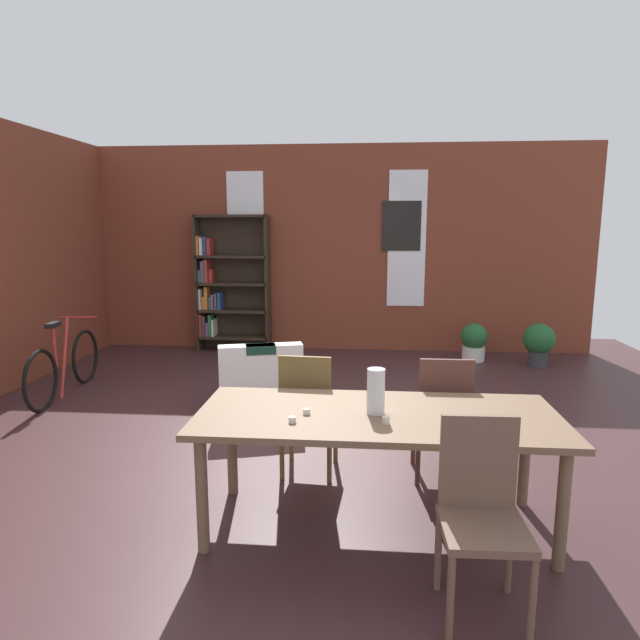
{
  "coord_description": "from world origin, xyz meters",
  "views": [
    {
      "loc": [
        0.6,
        -4.41,
        1.87
      ],
      "look_at": [
        0.13,
        1.1,
        0.9
      ],
      "focal_mm": 30.24,
      "sensor_mm": 36.0,
      "label": 1
    }
  ],
  "objects_px": {
    "vase_on_table": "(376,391)",
    "dining_chair_far_left": "(308,410)",
    "potted_plant_corner": "(474,341)",
    "dining_chair_far_right": "(443,414)",
    "potted_plant_by_shelf": "(539,342)",
    "dining_table": "(377,425)",
    "bicycle_second": "(65,366)",
    "bookshelf_tall": "(227,284)",
    "armchair_white": "(259,384)",
    "dining_chair_near_right": "(481,509)"
  },
  "relations": [
    {
      "from": "vase_on_table",
      "to": "dining_chair_far_left",
      "type": "relative_size",
      "value": 0.29
    },
    {
      "from": "potted_plant_corner",
      "to": "dining_chair_far_right",
      "type": "bearing_deg",
      "value": -104.38
    },
    {
      "from": "potted_plant_by_shelf",
      "to": "potted_plant_corner",
      "type": "bearing_deg",
      "value": 164.04
    },
    {
      "from": "dining_table",
      "to": "dining_chair_far_right",
      "type": "xyz_separation_m",
      "value": [
        0.49,
        0.68,
        -0.16
      ]
    },
    {
      "from": "dining_chair_far_left",
      "to": "potted_plant_corner",
      "type": "relative_size",
      "value": 1.8
    },
    {
      "from": "dining_chair_far_right",
      "to": "potted_plant_corner",
      "type": "relative_size",
      "value": 1.8
    },
    {
      "from": "dining_table",
      "to": "bicycle_second",
      "type": "bearing_deg",
      "value": 144.74
    },
    {
      "from": "dining_chair_far_right",
      "to": "bookshelf_tall",
      "type": "distance_m",
      "value": 4.87
    },
    {
      "from": "dining_table",
      "to": "bicycle_second",
      "type": "relative_size",
      "value": 1.3
    },
    {
      "from": "armchair_white",
      "to": "vase_on_table",
      "type": "bearing_deg",
      "value": -61.18
    },
    {
      "from": "dining_chair_far_right",
      "to": "potted_plant_corner",
      "type": "bearing_deg",
      "value": 75.62
    },
    {
      "from": "dining_chair_near_right",
      "to": "bookshelf_tall",
      "type": "distance_m",
      "value": 6.05
    },
    {
      "from": "potted_plant_by_shelf",
      "to": "bicycle_second",
      "type": "bearing_deg",
      "value": -162.93
    },
    {
      "from": "bicycle_second",
      "to": "potted_plant_by_shelf",
      "type": "xyz_separation_m",
      "value": [
        5.66,
        1.74,
        0.0
      ]
    },
    {
      "from": "dining_table",
      "to": "bookshelf_tall",
      "type": "height_order",
      "value": "bookshelf_tall"
    },
    {
      "from": "vase_on_table",
      "to": "bicycle_second",
      "type": "distance_m",
      "value": 4.2
    },
    {
      "from": "dining_chair_far_right",
      "to": "armchair_white",
      "type": "bearing_deg",
      "value": 139.87
    },
    {
      "from": "dining_chair_far_left",
      "to": "dining_chair_far_right",
      "type": "bearing_deg",
      "value": -0.01
    },
    {
      "from": "armchair_white",
      "to": "potted_plant_corner",
      "type": "relative_size",
      "value": 1.87
    },
    {
      "from": "dining_table",
      "to": "vase_on_table",
      "type": "height_order",
      "value": "vase_on_table"
    },
    {
      "from": "dining_chair_near_right",
      "to": "potted_plant_corner",
      "type": "distance_m",
      "value": 5.15
    },
    {
      "from": "potted_plant_by_shelf",
      "to": "potted_plant_corner",
      "type": "height_order",
      "value": "potted_plant_by_shelf"
    },
    {
      "from": "dining_table",
      "to": "potted_plant_by_shelf",
      "type": "bearing_deg",
      "value": 61.48
    },
    {
      "from": "dining_chair_near_right",
      "to": "bicycle_second",
      "type": "xyz_separation_m",
      "value": [
        -3.9,
        3.08,
        -0.18
      ]
    },
    {
      "from": "potted_plant_by_shelf",
      "to": "dining_chair_near_right",
      "type": "bearing_deg",
      "value": -110.05
    },
    {
      "from": "potted_plant_corner",
      "to": "bicycle_second",
      "type": "bearing_deg",
      "value": -157.89
    },
    {
      "from": "dining_table",
      "to": "potted_plant_corner",
      "type": "height_order",
      "value": "dining_table"
    },
    {
      "from": "dining_chair_far_right",
      "to": "bicycle_second",
      "type": "bearing_deg",
      "value": 156.06
    },
    {
      "from": "dining_chair_far_left",
      "to": "vase_on_table",
      "type": "bearing_deg",
      "value": -54.18
    },
    {
      "from": "potted_plant_by_shelf",
      "to": "dining_chair_far_right",
      "type": "bearing_deg",
      "value": -116.88
    },
    {
      "from": "potted_plant_corner",
      "to": "dining_chair_far_left",
      "type": "bearing_deg",
      "value": -117.69
    },
    {
      "from": "bicycle_second",
      "to": "dining_chair_near_right",
      "type": "bearing_deg",
      "value": -38.35
    },
    {
      "from": "dining_chair_near_right",
      "to": "armchair_white",
      "type": "distance_m",
      "value": 3.19
    },
    {
      "from": "vase_on_table",
      "to": "armchair_white",
      "type": "relative_size",
      "value": 0.28
    },
    {
      "from": "vase_on_table",
      "to": "dining_chair_far_left",
      "type": "bearing_deg",
      "value": 125.82
    },
    {
      "from": "dining_chair_near_right",
      "to": "potted_plant_by_shelf",
      "type": "distance_m",
      "value": 5.14
    },
    {
      "from": "dining_chair_near_right",
      "to": "potted_plant_corner",
      "type": "bearing_deg",
      "value": 79.35
    },
    {
      "from": "dining_table",
      "to": "dining_chair_near_right",
      "type": "distance_m",
      "value": 0.85
    },
    {
      "from": "potted_plant_by_shelf",
      "to": "armchair_white",
      "type": "bearing_deg",
      "value": -148.4
    },
    {
      "from": "dining_table",
      "to": "vase_on_table",
      "type": "relative_size",
      "value": 7.94
    },
    {
      "from": "dining_table",
      "to": "dining_chair_far_right",
      "type": "distance_m",
      "value": 0.85
    },
    {
      "from": "dining_chair_near_right",
      "to": "potted_plant_corner",
      "type": "relative_size",
      "value": 1.8
    },
    {
      "from": "bookshelf_tall",
      "to": "dining_chair_far_right",
      "type": "bearing_deg",
      "value": -57.01
    },
    {
      "from": "vase_on_table",
      "to": "potted_plant_corner",
      "type": "height_order",
      "value": "vase_on_table"
    },
    {
      "from": "vase_on_table",
      "to": "dining_chair_far_right",
      "type": "xyz_separation_m",
      "value": [
        0.51,
        0.68,
        -0.37
      ]
    },
    {
      "from": "dining_chair_far_right",
      "to": "dining_chair_near_right",
      "type": "bearing_deg",
      "value": -90.08
    },
    {
      "from": "bookshelf_tall",
      "to": "bicycle_second",
      "type": "xyz_separation_m",
      "value": [
        -1.26,
        -2.33,
        -0.67
      ]
    },
    {
      "from": "armchair_white",
      "to": "potted_plant_corner",
      "type": "height_order",
      "value": "armchair_white"
    },
    {
      "from": "vase_on_table",
      "to": "potted_plant_by_shelf",
      "type": "height_order",
      "value": "vase_on_table"
    },
    {
      "from": "dining_table",
      "to": "dining_chair_far_left",
      "type": "distance_m",
      "value": 0.86
    }
  ]
}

